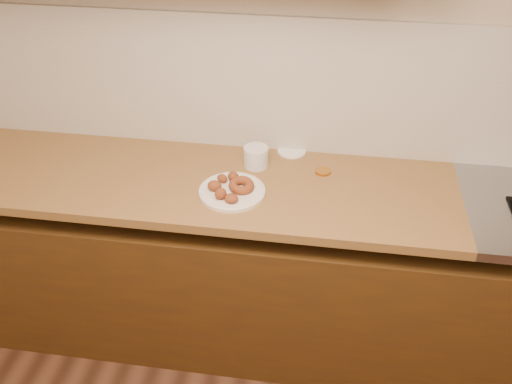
% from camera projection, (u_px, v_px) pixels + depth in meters
% --- Properties ---
extents(wall_back, '(4.00, 0.02, 2.70)m').
position_uv_depth(wall_back, '(347.00, 55.00, 2.18)').
color(wall_back, '#BAAF92').
rests_on(wall_back, ground).
extents(base_cabinet, '(3.60, 0.60, 0.77)m').
position_uv_depth(base_cabinet, '(326.00, 282.00, 2.49)').
color(base_cabinet, '#492E0E').
rests_on(base_cabinet, floor).
extents(butcher_block, '(2.30, 0.62, 0.04)m').
position_uv_depth(butcher_block, '(180.00, 181.00, 2.28)').
color(butcher_block, olive).
rests_on(butcher_block, base_cabinet).
extents(backsplash, '(3.60, 0.02, 0.60)m').
position_uv_depth(backsplash, '(344.00, 91.00, 2.26)').
color(backsplash, '#BBB7A8').
rests_on(backsplash, wall_back).
extents(donut_plate, '(0.27, 0.27, 0.02)m').
position_uv_depth(donut_plate, '(232.00, 192.00, 2.17)').
color(donut_plate, silver).
rests_on(donut_plate, butcher_block).
extents(ring_donut, '(0.15, 0.15, 0.05)m').
position_uv_depth(ring_donut, '(241.00, 185.00, 2.16)').
color(ring_donut, brown).
rests_on(ring_donut, donut_plate).
extents(fried_dough_chunks, '(0.14, 0.20, 0.05)m').
position_uv_depth(fried_dough_chunks, '(224.00, 187.00, 2.14)').
color(fried_dough_chunks, brown).
rests_on(fried_dough_chunks, donut_plate).
extents(plastic_tub, '(0.14, 0.14, 0.09)m').
position_uv_depth(plastic_tub, '(256.00, 157.00, 2.32)').
color(plastic_tub, silver).
rests_on(plastic_tub, butcher_block).
extents(tub_lid, '(0.15, 0.15, 0.01)m').
position_uv_depth(tub_lid, '(292.00, 151.00, 2.43)').
color(tub_lid, white).
rests_on(tub_lid, butcher_block).
extents(brass_jar_lid, '(0.07, 0.07, 0.01)m').
position_uv_depth(brass_jar_lid, '(323.00, 171.00, 2.29)').
color(brass_jar_lid, '#BC792B').
rests_on(brass_jar_lid, butcher_block).
extents(wooden_utensil, '(0.17, 0.03, 0.01)m').
position_uv_depth(wooden_utensil, '(236.00, 178.00, 2.25)').
color(wooden_utensil, '#9A7F4E').
rests_on(wooden_utensil, butcher_block).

